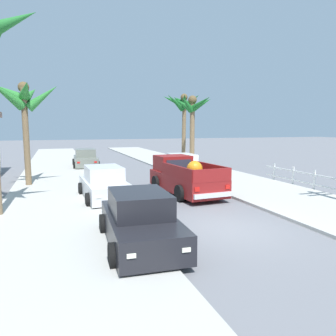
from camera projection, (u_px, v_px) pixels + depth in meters
name	position (u px, v px, depth m)	size (l,w,h in m)	color
ground_plane	(226.00, 230.00, 10.62)	(160.00, 160.00, 0.00)	slate
sidewalk_left	(59.00, 180.00, 20.24)	(4.82, 60.00, 0.12)	#B2AFA8
sidewalk_right	(205.00, 173.00, 23.49)	(4.82, 60.00, 0.12)	#B2AFA8
curb_left	(76.00, 179.00, 20.57)	(0.16, 60.00, 0.10)	silver
curb_right	(192.00, 173.00, 23.17)	(0.16, 60.00, 0.10)	silver
pickup_truck	(184.00, 178.00, 16.36)	(2.48, 5.33, 1.80)	maroon
car_left_near	(85.00, 159.00, 26.86)	(2.12, 4.30, 1.54)	slate
car_right_near	(104.00, 184.00, 14.93)	(2.15, 4.31, 1.54)	silver
car_left_mid	(182.00, 166.00, 21.79)	(2.08, 4.28, 1.54)	silver
car_right_mid	(140.00, 221.00, 9.10)	(2.19, 4.33, 1.54)	black
palm_tree_left_fore	(183.00, 106.00, 30.05)	(3.51, 3.73, 6.39)	brown
palm_tree_right_fore	(24.00, 100.00, 17.46)	(3.69, 3.65, 5.79)	brown
palm_tree_left_mid	(193.00, 110.00, 26.95)	(3.37, 3.86, 5.90)	brown
picket_fence	(325.00, 182.00, 16.27)	(0.06, 9.52, 1.10)	white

